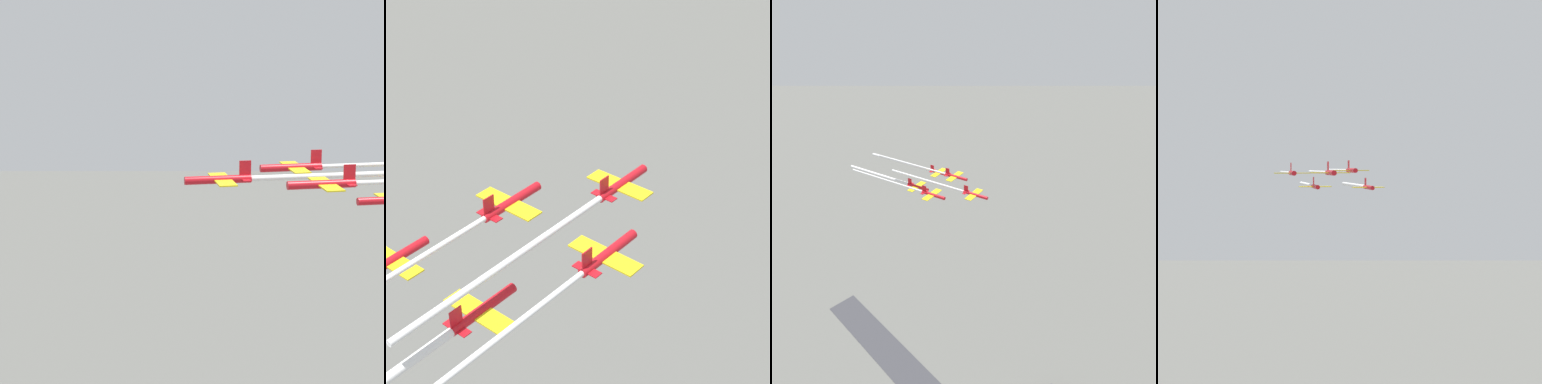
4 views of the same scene
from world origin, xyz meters
The scene contains 4 objects.
jet_0 centered at (-41.05, -28.78, 171.81)m, with size 10.36×9.69×3.48m.
jet_1 centered at (-27.30, -37.12, 172.34)m, with size 10.36×9.69×3.48m.
jet_2 centered at (-27.08, -20.82, 171.63)m, with size 10.36×9.69×3.48m.
smoke_trail_0 centered at (-18.30, -29.09, 171.76)m, with size 35.99×1.38×0.88m.
Camera 1 is at (-70.02, -161.45, 200.93)m, focal length 85.00 mm.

